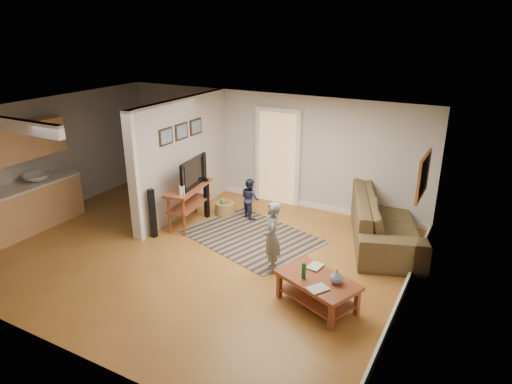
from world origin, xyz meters
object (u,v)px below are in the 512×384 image
speaker_right (207,198)px  toy_basket (225,208)px  sofa (383,238)px  toddler (250,217)px  coffee_table (319,285)px  child (271,270)px  speaker_left (152,213)px  tv_console (189,190)px

speaker_right → toy_basket: speaker_right is taller
speaker_right → toy_basket: size_ratio=2.05×
sofa → toy_basket: (-3.32, -0.50, 0.16)m
sofa → toddler: 2.79m
coffee_table → child: 1.27m
speaker_left → toddler: (1.20, 1.71, -0.50)m
child → speaker_right: bearing=-145.9°
sofa → child: 2.54m
toy_basket → speaker_right: bearing=-131.9°
sofa → tv_console: 3.97m
speaker_right → child: bearing=-18.5°
sofa → toy_basket: bearing=78.9°
tv_console → child: bearing=-30.1°
tv_console → child: size_ratio=1.10×
sofa → toddler: size_ratio=3.36×
speaker_left → toy_basket: bearing=76.2°
speaker_left → child: (2.60, -0.05, -0.50)m
coffee_table → speaker_right: size_ratio=1.55×
coffee_table → toy_basket: bearing=143.6°
sofa → speaker_right: 3.70m
speaker_left → child: size_ratio=0.80×
tv_console → toy_basket: bearing=54.1°
tv_console → speaker_left: 0.93m
child → toddler: size_ratio=1.41×
toddler → speaker_left: bearing=86.4°
sofa → tv_console: (-3.70, -1.24, 0.74)m
speaker_left → coffee_table: bearing=-1.9°
coffee_table → speaker_right: (-3.30, 1.94, 0.08)m
speaker_right → toddler: size_ratio=1.00×
toddler → tv_console: bearing=74.0°
toy_basket → toddler: 0.59m
coffee_table → child: coffee_table is taller
child → toddler: bearing=-166.3°
coffee_table → speaker_right: speaker_right is taller
sofa → coffee_table: size_ratio=2.18×
toddler → toy_basket: bearing=43.7°
sofa → coffee_table: bearing=154.2°
speaker_right → toy_basket: (0.27, 0.30, -0.28)m
tv_console → speaker_right: bearing=67.3°
sofa → toy_basket: sofa is taller
child → tv_console: bearing=-136.0°
tv_console → speaker_left: tv_console is taller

